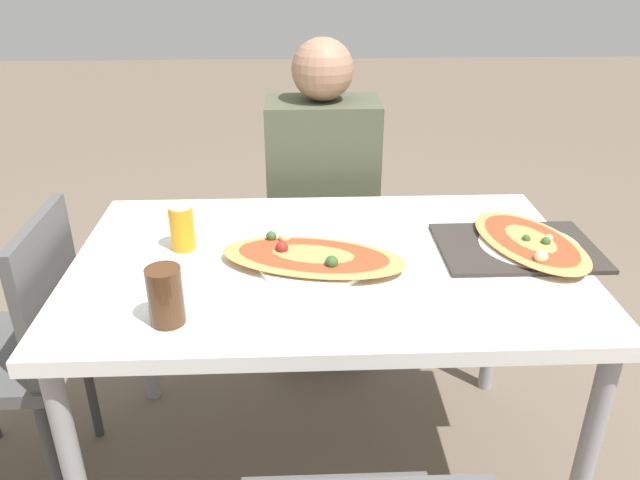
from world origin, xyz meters
TOP-DOWN VIEW (x-y plane):
  - ground_plane at (0.00, 0.00)m, footprint 14.00×14.00m
  - dining_table at (0.00, 0.00)m, footprint 1.33×0.84m
  - chair_far_seated at (0.02, 0.75)m, footprint 0.40×0.40m
  - chair_side_left at (-0.86, 0.00)m, footprint 0.40×0.40m
  - person_seated at (0.02, 0.64)m, footprint 0.39×0.26m
  - pizza_main at (-0.04, -0.03)m, footprint 0.52×0.33m
  - soda_can at (-0.39, 0.07)m, footprint 0.07×0.07m
  - drink_glass at (-0.37, -0.28)m, footprint 0.08×0.08m
  - serving_tray at (0.52, 0.03)m, footprint 0.42×0.30m
  - pizza_second at (0.55, 0.03)m, footprint 0.34×0.46m

SIDE VIEW (x-z plane):
  - ground_plane at x=0.00m, z-range 0.00..0.00m
  - chair_far_seated at x=0.02m, z-range 0.07..0.94m
  - chair_side_left at x=-0.86m, z-range 0.07..0.94m
  - dining_table at x=0.00m, z-range 0.30..1.05m
  - person_seated at x=0.02m, z-range 0.11..1.33m
  - serving_tray at x=0.52m, z-range 0.75..0.76m
  - pizza_second at x=0.55m, z-range 0.74..0.80m
  - pizza_main at x=-0.04m, z-range 0.74..0.80m
  - soda_can at x=-0.39m, z-range 0.75..0.87m
  - drink_glass at x=-0.37m, z-range 0.75..0.88m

